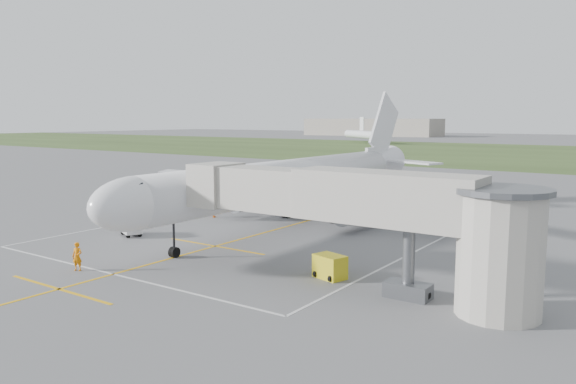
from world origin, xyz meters
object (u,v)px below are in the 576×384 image
Objects in this scene: jet_bridge at (373,213)px; ramp_worker_nose at (77,257)px; airliner at (291,180)px; baggage_cart at (131,226)px; ramp_worker_wing at (215,209)px; gpu_unit at (330,267)px.

jet_bridge reaches higher than ramp_worker_nose.
airliner is at bearing 137.81° from jet_bridge.
airliner is 17.39× the size of baggage_cart.
gpu_unit is at bearing -154.79° from ramp_worker_wing.
ramp_worker_nose is (-18.42, -7.31, -3.76)m from jet_bridge.
jet_bridge is 13.68× the size of ramp_worker_wing.
airliner reaches higher than baggage_cart.
airliner is 2.00× the size of jet_bridge.
gpu_unit is 1.18× the size of ramp_worker_nose.
jet_bridge is at bearing -42.19° from airliner.
ramp_worker_nose is at bearing -33.50° from baggage_cart.
ramp_worker_nose reaches higher than ramp_worker_wing.
airliner is 20.18× the size of gpu_unit.
ramp_worker_wing reaches higher than baggage_cart.
ramp_worker_wing is at bearing 151.41° from jet_bridge.
ramp_worker_nose reaches higher than gpu_unit.
gpu_unit is 0.86× the size of baggage_cart.
ramp_worker_nose reaches higher than baggage_cart.
airliner is at bearing 61.43° from ramp_worker_nose.
ramp_worker_nose is at bearing 162.78° from ramp_worker_wing.
ramp_worker_wing is (-24.78, 13.51, -3.89)m from jet_bridge.
airliner is at bearing 148.63° from gpu_unit.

